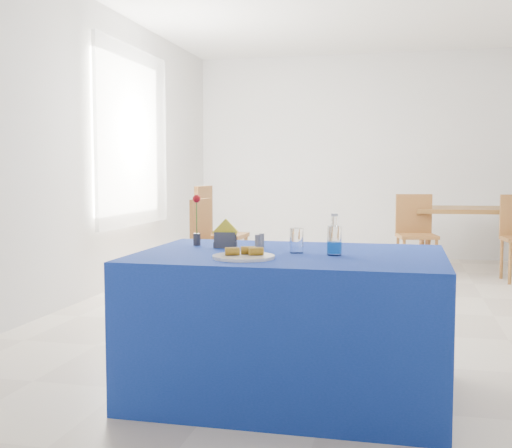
{
  "coord_description": "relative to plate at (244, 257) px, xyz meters",
  "views": [
    {
      "loc": [
        0.37,
        -5.51,
        1.19
      ],
      "look_at": [
        -0.37,
        -2.32,
        0.92
      ],
      "focal_mm": 45.0,
      "sensor_mm": 36.0,
      "label": 1
    }
  ],
  "objects": [
    {
      "name": "plate",
      "position": [
        0.0,
        0.0,
        0.0
      ],
      "size": [
        0.31,
        0.31,
        0.01
      ],
      "primitive_type": "cylinder",
      "color": "white",
      "rests_on": "blue_table"
    },
    {
      "name": "chair_win_b",
      "position": [
        -1.18,
        3.41,
        -0.17
      ],
      "size": [
        0.48,
        0.48,
        1.04
      ],
      "rotation": [
        0.0,
        0.0,
        1.54
      ],
      "color": "brown",
      "rests_on": "floor"
    },
    {
      "name": "banana_pieces",
      "position": [
        0.01,
        0.02,
        0.03
      ],
      "size": [
        0.2,
        0.12,
        0.04
      ],
      "color": "gold",
      "rests_on": "plate"
    },
    {
      "name": "pepper_shaker",
      "position": [
        -0.0,
        0.33,
        0.04
      ],
      "size": [
        0.03,
        0.03,
        0.08
      ],
      "primitive_type": "cylinder",
      "color": "slate",
      "rests_on": "blue_table"
    },
    {
      "name": "chair_win_a",
      "position": [
        -1.07,
        2.92,
        -0.24
      ],
      "size": [
        0.46,
        0.46,
        0.92
      ],
      "rotation": [
        0.0,
        0.0,
        1.45
      ],
      "color": "brown",
      "rests_on": "floor"
    },
    {
      "name": "room_shell",
      "position": [
        0.4,
        2.46,
        0.98
      ],
      "size": [
        7.0,
        7.0,
        7.0
      ],
      "color": "silver",
      "rests_on": "ground"
    },
    {
      "name": "curtain",
      "position": [
        -2.0,
        3.26,
        0.78
      ],
      "size": [
        0.04,
        1.75,
        1.85
      ],
      "primitive_type": "cube",
      "color": "white",
      "rests_on": "room_shell"
    },
    {
      "name": "water_bottle",
      "position": [
        0.43,
        0.22,
        0.06
      ],
      "size": [
        0.08,
        0.08,
        0.21
      ],
      "color": "silver",
      "rests_on": "blue_table"
    },
    {
      "name": "chair_bg_left",
      "position": [
        0.91,
        4.45,
        -0.23
      ],
      "size": [
        0.49,
        0.49,
        0.93
      ],
      "rotation": [
        0.0,
        0.0,
        0.2
      ],
      "color": "brown",
      "rests_on": "floor"
    },
    {
      "name": "floor",
      "position": [
        0.4,
        2.46,
        -0.77
      ],
      "size": [
        7.0,
        7.0,
        0.0
      ],
      "primitive_type": "plane",
      "color": "beige",
      "rests_on": "ground"
    },
    {
      "name": "oak_table",
      "position": [
        1.63,
        5.03,
        -0.09
      ],
      "size": [
        1.55,
        1.06,
        0.76
      ],
      "color": "brown",
      "rests_on": "floor"
    },
    {
      "name": "blue_table",
      "position": [
        0.19,
        0.26,
        -0.39
      ],
      "size": [
        1.6,
        1.1,
        0.76
      ],
      "color": "navy",
      "rests_on": "floor"
    },
    {
      "name": "drinking_glass",
      "position": [
        0.22,
        0.27,
        0.06
      ],
      "size": [
        0.07,
        0.07,
        0.13
      ],
      "primitive_type": "cylinder",
      "color": "white",
      "rests_on": "blue_table"
    },
    {
      "name": "rose_vase",
      "position": [
        -0.4,
        0.47,
        0.13
      ],
      "size": [
        0.05,
        0.05,
        0.3
      ],
      "color": "#29292E",
      "rests_on": "blue_table"
    },
    {
      "name": "napkin_holder",
      "position": [
        -0.21,
        0.4,
        0.04
      ],
      "size": [
        0.15,
        0.06,
        0.16
      ],
      "color": "#37373C",
      "rests_on": "blue_table"
    },
    {
      "name": "window_pane",
      "position": [
        -2.07,
        3.26,
        0.78
      ],
      "size": [
        0.04,
        1.5,
        1.6
      ],
      "primitive_type": "cube",
      "color": "white",
      "rests_on": "room_shell"
    },
    {
      "name": "salt_shaker",
      "position": [
        0.0,
        0.41,
        0.04
      ],
      "size": [
        0.03,
        0.03,
        0.08
      ],
      "primitive_type": "cylinder",
      "color": "slate",
      "rests_on": "blue_table"
    }
  ]
}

